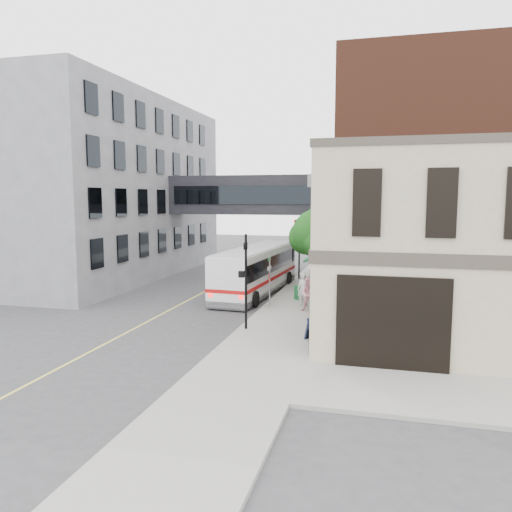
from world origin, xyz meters
The scene contains 17 objects.
ground centered at (0.00, 0.00, 0.00)m, with size 120.00×120.00×0.00m, color #38383A.
sidewalk_main centered at (2.00, 14.00, 0.07)m, with size 4.00×60.00×0.15m, color gray.
corner_building centered at (8.97, 2.00, 4.21)m, with size 10.19×8.12×8.45m.
brick_building centered at (9.98, 15.00, 6.99)m, with size 13.76×18.00×14.00m.
opposite_building centered at (-17.00, 16.00, 7.00)m, with size 14.00×24.00×14.00m, color slate.
skyway_bridge centered at (-3.00, 18.00, 6.50)m, with size 14.00×3.18×3.00m.
traffic_signal_near centered at (0.37, 2.00, 2.98)m, with size 0.44×0.22×4.60m.
traffic_signal_far centered at (0.26, 17.00, 3.34)m, with size 0.53×0.28×4.50m.
street_sign_pole centered at (0.39, 7.00, 1.93)m, with size 0.08×0.75×3.00m.
street_tree centered at (2.19, 13.22, 3.91)m, with size 3.80×3.20×5.60m.
lane_marking centered at (-5.00, 10.00, 0.01)m, with size 0.12×40.00×0.01m, color #D8CC4C.
bus centered at (-1.46, 11.26, 1.68)m, with size 3.27×11.30×3.00m.
pedestrian_a centered at (2.23, 7.57, 1.10)m, with size 0.69×0.46×1.90m, color silver.
pedestrian_b centered at (2.76, 6.30, 1.09)m, with size 0.91×0.71×1.87m, color pink.
pedestrian_c centered at (2.33, 13.33, 1.10)m, with size 1.23×0.71×1.90m, color black.
newspaper_box centered at (1.67, 9.36, 0.58)m, with size 0.43×0.38×0.86m, color #155D2C.
sandwich_board centered at (3.60, 1.13, 0.63)m, with size 0.34×0.53×0.95m, color black.
Camera 1 is at (6.64, -20.21, 6.36)m, focal length 35.00 mm.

